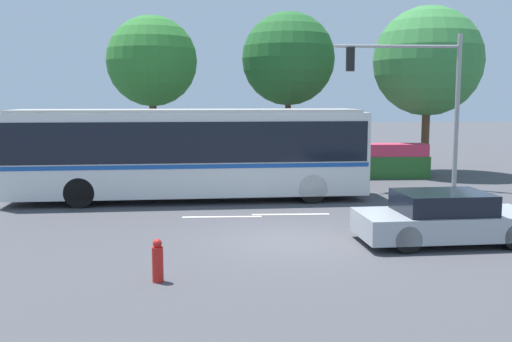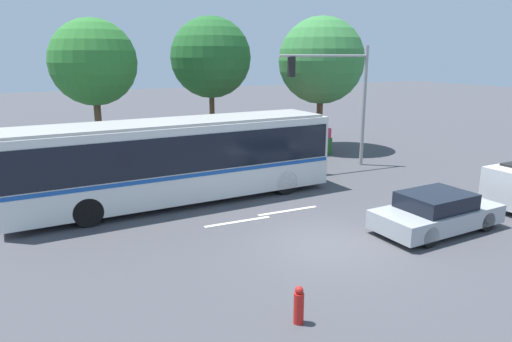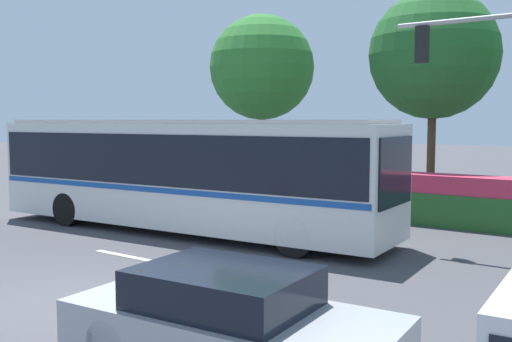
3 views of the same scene
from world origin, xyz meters
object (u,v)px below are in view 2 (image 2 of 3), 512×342
at_px(traffic_light_pole, 343,89).
at_px(street_tree_centre, 211,58).
at_px(city_bus, 178,156).
at_px(street_tree_left, 93,63).
at_px(street_tree_right, 321,61).
at_px(sedan_foreground, 437,212).
at_px(fire_hydrant, 299,306).

xyz_separation_m(traffic_light_pole, street_tree_centre, (-4.71, 6.05, 1.50)).
relative_size(city_bus, traffic_light_pole, 2.07).
relative_size(traffic_light_pole, street_tree_centre, 0.78).
height_order(street_tree_left, street_tree_right, street_tree_right).
xyz_separation_m(traffic_light_pole, street_tree_left, (-11.10, 4.73, 1.28)).
height_order(sedan_foreground, street_tree_right, street_tree_right).
xyz_separation_m(street_tree_centre, fire_hydrant, (-4.29, -17.47, -5.03)).
bearing_deg(street_tree_left, sedan_foreground, -56.46).
relative_size(street_tree_left, street_tree_right, 0.94).
bearing_deg(street_tree_left, street_tree_centre, 11.72).
bearing_deg(fire_hydrant, traffic_light_pole, 51.72).
distance_m(sedan_foreground, traffic_light_pole, 9.51).
height_order(street_tree_left, fire_hydrant, street_tree_left).
height_order(traffic_light_pole, fire_hydrant, traffic_light_pole).
relative_size(city_bus, street_tree_centre, 1.62).
xyz_separation_m(street_tree_left, fire_hydrant, (2.10, -16.14, -4.81)).
bearing_deg(street_tree_right, sedan_foreground, -106.51).
height_order(city_bus, sedan_foreground, city_bus).
xyz_separation_m(city_bus, street_tree_left, (-2.10, 6.85, 3.41)).
xyz_separation_m(street_tree_right, fire_hydrant, (-10.69, -16.08, -4.84)).
bearing_deg(street_tree_left, city_bus, -72.93).
distance_m(city_bus, street_tree_centre, 9.92).
relative_size(traffic_light_pole, street_tree_right, 0.77).
height_order(city_bus, street_tree_left, street_tree_left).
relative_size(sedan_foreground, street_tree_right, 0.57).
relative_size(sedan_foreground, street_tree_left, 0.61).
relative_size(city_bus, fire_hydrant, 14.52).
bearing_deg(street_tree_right, street_tree_left, 179.75).
distance_m(city_bus, sedan_foreground, 9.44).
bearing_deg(sedan_foreground, street_tree_right, 69.30).
relative_size(sedan_foreground, street_tree_centre, 0.58).
relative_size(street_tree_centre, street_tree_right, 0.99).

